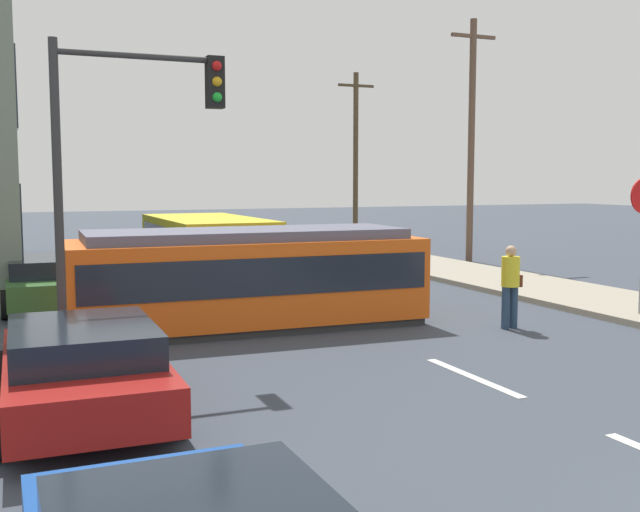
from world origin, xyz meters
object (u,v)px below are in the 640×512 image
at_px(streetcar_tram, 247,276).
at_px(parked_sedan_mid, 83,367).
at_px(pedestrian_crossing, 511,282).
at_px(utility_pole_mid, 471,137).
at_px(city_bus, 207,248).
at_px(utility_pole_far, 356,154).
at_px(traffic_light_mast, 126,142).
at_px(parked_sedan_far, 48,281).

bearing_deg(streetcar_tram, parked_sedan_mid, -127.43).
distance_m(pedestrian_crossing, utility_pole_mid, 13.00).
height_order(city_bus, utility_pole_far, utility_pole_far).
bearing_deg(utility_pole_mid, utility_pole_far, 90.89).
bearing_deg(traffic_light_mast, utility_pole_far, 55.76).
xyz_separation_m(city_bus, parked_sedan_mid, (-4.33, -10.50, -0.48)).
relative_size(streetcar_tram, utility_pole_far, 0.90).
distance_m(pedestrian_crossing, parked_sedan_mid, 8.82).
xyz_separation_m(pedestrian_crossing, utility_pole_far, (6.19, 20.06, 3.20)).
bearing_deg(parked_sedan_mid, city_bus, 67.60).
xyz_separation_m(pedestrian_crossing, utility_pole_mid, (6.33, 10.79, 3.55)).
xyz_separation_m(parked_sedan_far, utility_pole_mid, (14.70, 4.57, 3.87)).
relative_size(streetcar_tram, parked_sedan_far, 1.66).
bearing_deg(streetcar_tram, pedestrian_crossing, -25.30).
bearing_deg(utility_pole_far, parked_sedan_far, -136.45).
height_order(city_bus, utility_pole_mid, utility_pole_mid).
height_order(city_bus, parked_sedan_far, city_bus).
xyz_separation_m(parked_sedan_mid, traffic_light_mast, (1.00, 2.55, 2.95)).
bearing_deg(pedestrian_crossing, city_bus, 117.29).
distance_m(streetcar_tram, parked_sedan_mid, 6.04).
xyz_separation_m(pedestrian_crossing, traffic_light_mast, (-7.45, 0.03, 2.63)).
bearing_deg(parked_sedan_far, utility_pole_mid, 17.26).
relative_size(traffic_light_mast, utility_pole_mid, 0.59).
bearing_deg(parked_sedan_mid, streetcar_tram, 52.57).
distance_m(city_bus, parked_sedan_far, 4.63).
bearing_deg(streetcar_tram, utility_pole_mid, 37.50).
height_order(traffic_light_mast, utility_pole_mid, utility_pole_mid).
height_order(parked_sedan_mid, parked_sedan_far, same).
height_order(city_bus, pedestrian_crossing, city_bus).
relative_size(utility_pole_mid, utility_pole_far, 1.09).
bearing_deg(utility_pole_far, streetcar_tram, -121.64).
bearing_deg(pedestrian_crossing, utility_pole_mid, 59.60).
height_order(utility_pole_mid, utility_pole_far, utility_pole_mid).
xyz_separation_m(city_bus, traffic_light_mast, (-3.33, -7.95, 2.46)).
relative_size(city_bus, utility_pole_mid, 0.67).
relative_size(parked_sedan_mid, utility_pole_mid, 0.49).
distance_m(parked_sedan_far, traffic_light_mast, 6.92).
bearing_deg(pedestrian_crossing, streetcar_tram, 154.70).
distance_m(parked_sedan_far, utility_pole_mid, 15.87).
height_order(parked_sedan_mid, utility_pole_mid, utility_pole_mid).
relative_size(streetcar_tram, pedestrian_crossing, 4.25).
bearing_deg(parked_sedan_far, utility_pole_far, 43.55).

